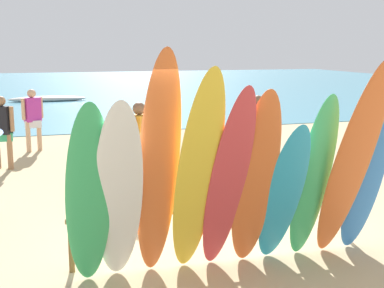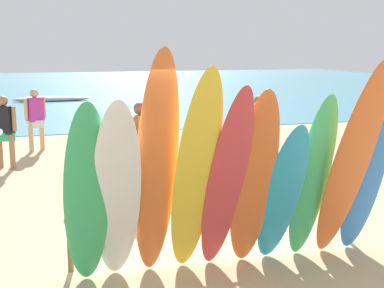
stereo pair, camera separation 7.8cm
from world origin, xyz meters
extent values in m
plane|color=tan|center=(0.00, 14.00, 0.00)|extent=(60.00, 60.00, 0.00)
cube|color=teal|center=(0.00, 30.42, 0.01)|extent=(60.00, 40.00, 0.02)
cylinder|color=brown|center=(-1.93, 0.00, 0.32)|extent=(0.07, 0.07, 0.65)
cylinder|color=brown|center=(1.93, 0.00, 0.32)|extent=(0.07, 0.07, 0.65)
cylinder|color=brown|center=(0.00, 0.00, 0.65)|extent=(3.98, 0.06, 0.06)
ellipsoid|color=#38B266|center=(-1.76, -0.63, 1.10)|extent=(0.51, 0.84, 2.21)
ellipsoid|color=white|center=(-1.43, -0.64, 1.11)|extent=(0.58, 1.00, 2.22)
ellipsoid|color=orange|center=(-0.99, -0.66, 1.37)|extent=(0.48, 1.03, 2.74)
ellipsoid|color=yellow|center=(-0.55, -0.73, 1.28)|extent=(0.53, 1.16, 2.55)
ellipsoid|color=#D13D42|center=(-0.18, -0.70, 1.17)|extent=(0.54, 1.09, 2.35)
ellipsoid|color=orange|center=(0.18, -0.67, 1.15)|extent=(0.59, 0.99, 2.29)
ellipsoid|color=#289EC6|center=(0.60, -0.60, 0.94)|extent=(0.57, 0.85, 1.87)
ellipsoid|color=#38B266|center=(1.00, -0.58, 1.10)|extent=(0.48, 0.78, 2.20)
ellipsoid|color=orange|center=(1.40, -0.79, 1.31)|extent=(0.58, 1.18, 2.61)
ellipsoid|color=#337AD1|center=(1.77, -0.56, 0.98)|extent=(0.50, 0.73, 1.96)
cylinder|color=tan|center=(-2.47, 7.91, 0.40)|extent=(0.12, 0.12, 0.79)
cylinder|color=tan|center=(-2.19, 8.08, 0.40)|extent=(0.12, 0.12, 0.79)
cube|color=silver|center=(-2.33, 7.99, 0.73)|extent=(0.42, 0.26, 0.19)
cube|color=#B23399|center=(-2.33, 7.99, 1.10)|extent=(0.46, 0.39, 0.62)
sphere|color=tan|center=(-2.33, 7.99, 1.52)|extent=(0.22, 0.22, 0.22)
cylinder|color=tan|center=(-2.55, 7.86, 1.13)|extent=(0.10, 0.10, 0.55)
cylinder|color=tan|center=(-2.11, 8.13, 1.13)|extent=(0.10, 0.10, 0.55)
cylinder|color=brown|center=(2.48, 4.31, 0.41)|extent=(0.12, 0.12, 0.82)
cylinder|color=brown|center=(2.22, 4.10, 0.41)|extent=(0.12, 0.12, 0.82)
cube|color=#33A36B|center=(2.35, 4.20, 0.75)|extent=(0.44, 0.27, 0.20)
cube|color=#B23399|center=(2.35, 4.20, 1.13)|extent=(0.47, 0.43, 0.64)
sphere|color=brown|center=(2.35, 4.20, 1.57)|extent=(0.23, 0.23, 0.23)
cylinder|color=brown|center=(2.56, 4.37, 1.17)|extent=(0.10, 0.10, 0.57)
cylinder|color=brown|center=(2.14, 4.03, 1.17)|extent=(0.10, 0.10, 0.57)
cylinder|color=#9E704C|center=(-2.85, 6.00, 0.40)|extent=(0.12, 0.12, 0.80)
cube|color=#33A36B|center=(-2.99, 6.09, 0.73)|extent=(0.43, 0.26, 0.19)
cube|color=black|center=(-2.99, 6.09, 1.11)|extent=(0.46, 0.40, 0.62)
sphere|color=#9E704C|center=(-2.99, 6.09, 1.53)|extent=(0.22, 0.22, 0.22)
cylinder|color=#9E704C|center=(-2.77, 5.94, 1.14)|extent=(0.10, 0.10, 0.55)
cylinder|color=brown|center=(-0.54, 3.04, 0.42)|extent=(0.13, 0.13, 0.84)
cylinder|color=brown|center=(-0.35, 3.33, 0.42)|extent=(0.13, 0.13, 0.84)
cube|color=#33A36B|center=(-0.45, 3.19, 0.77)|extent=(0.45, 0.28, 0.20)
cube|color=orange|center=(-0.45, 3.19, 1.16)|extent=(0.42, 0.48, 0.65)
sphere|color=brown|center=(-0.45, 3.19, 1.61)|extent=(0.24, 0.24, 0.24)
cylinder|color=brown|center=(-0.60, 2.96, 1.20)|extent=(0.10, 0.10, 0.58)
cylinder|color=brown|center=(-0.30, 3.42, 1.20)|extent=(0.10, 0.10, 0.58)
ellipsoid|color=silver|center=(-1.64, 20.84, 0.14)|extent=(3.79, 0.79, 0.30)
camera|label=1|loc=(-2.26, -6.23, 2.73)|focal=49.31mm
camera|label=2|loc=(-2.19, -6.25, 2.73)|focal=49.31mm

